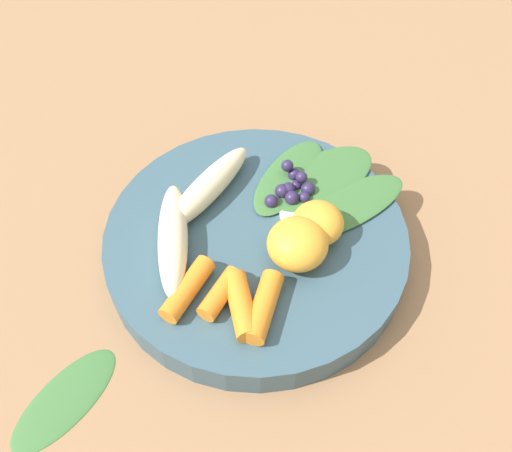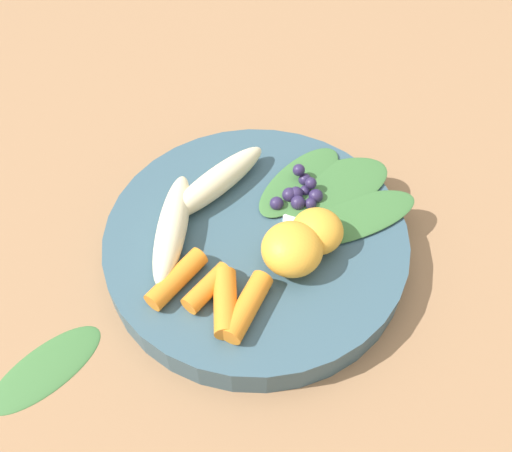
# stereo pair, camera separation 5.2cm
# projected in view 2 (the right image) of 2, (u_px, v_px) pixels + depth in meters

# --- Properties ---
(ground_plane) EXTENTS (2.40, 2.40, 0.00)m
(ground_plane) POSITION_uv_depth(u_px,v_px,m) (256.00, 252.00, 0.56)
(ground_plane) COLOR #99704C
(bowl) EXTENTS (0.29, 0.29, 0.03)m
(bowl) POSITION_uv_depth(u_px,v_px,m) (256.00, 243.00, 0.54)
(bowl) COLOR #385666
(bowl) RESTS_ON ground_plane
(banana_peeled_left) EXTENTS (0.04, 0.13, 0.03)m
(banana_peeled_left) POSITION_uv_depth(u_px,v_px,m) (172.00, 225.00, 0.52)
(banana_peeled_left) COLOR beige
(banana_peeled_left) RESTS_ON bowl
(banana_peeled_right) EXTENTS (0.11, 0.11, 0.03)m
(banana_peeled_right) POSITION_uv_depth(u_px,v_px,m) (216.00, 182.00, 0.55)
(banana_peeled_right) COLOR beige
(banana_peeled_right) RESTS_ON bowl
(orange_segment_near) EXTENTS (0.05, 0.05, 0.04)m
(orange_segment_near) POSITION_uv_depth(u_px,v_px,m) (317.00, 231.00, 0.51)
(orange_segment_near) COLOR #F4A833
(orange_segment_near) RESTS_ON bowl
(orange_segment_far) EXTENTS (0.05, 0.05, 0.04)m
(orange_segment_far) POSITION_uv_depth(u_px,v_px,m) (292.00, 249.00, 0.49)
(orange_segment_far) COLOR #F4A833
(orange_segment_far) RESTS_ON bowl
(carrot_front) EXTENTS (0.05, 0.06, 0.02)m
(carrot_front) POSITION_uv_depth(u_px,v_px,m) (177.00, 279.00, 0.49)
(carrot_front) COLOR orange
(carrot_front) RESTS_ON bowl
(carrot_mid_left) EXTENTS (0.05, 0.05, 0.02)m
(carrot_mid_left) POSITION_uv_depth(u_px,v_px,m) (208.00, 288.00, 0.48)
(carrot_mid_left) COLOR orange
(carrot_mid_left) RESTS_ON bowl
(carrot_mid_right) EXTENTS (0.02, 0.06, 0.02)m
(carrot_mid_right) POSITION_uv_depth(u_px,v_px,m) (225.00, 303.00, 0.47)
(carrot_mid_right) COLOR orange
(carrot_mid_right) RESTS_ON bowl
(carrot_rear) EXTENTS (0.05, 0.07, 0.02)m
(carrot_rear) POSITION_uv_depth(u_px,v_px,m) (247.00, 307.00, 0.47)
(carrot_rear) COLOR orange
(carrot_rear) RESTS_ON bowl
(blueberry_pile) EXTENTS (0.05, 0.05, 0.02)m
(blueberry_pile) POSITION_uv_depth(u_px,v_px,m) (299.00, 193.00, 0.55)
(blueberry_pile) COLOR #2D234C
(blueberry_pile) RESTS_ON bowl
(coconut_shred_patch) EXTENTS (0.04, 0.04, 0.00)m
(coconut_shred_patch) POSITION_uv_depth(u_px,v_px,m) (304.00, 220.00, 0.54)
(coconut_shred_patch) COLOR white
(coconut_shred_patch) RESTS_ON bowl
(kale_leaf_left) EXTENTS (0.15, 0.09, 0.01)m
(kale_leaf_left) POSITION_uv_depth(u_px,v_px,m) (351.00, 218.00, 0.54)
(kale_leaf_left) COLOR #3D7038
(kale_leaf_left) RESTS_ON bowl
(kale_leaf_right) EXTENTS (0.14, 0.11, 0.01)m
(kale_leaf_right) POSITION_uv_depth(u_px,v_px,m) (333.00, 187.00, 0.56)
(kale_leaf_right) COLOR #3D7038
(kale_leaf_right) RESTS_ON bowl
(kale_leaf_rear) EXTENTS (0.12, 0.12, 0.01)m
(kale_leaf_rear) POSITION_uv_depth(u_px,v_px,m) (300.00, 181.00, 0.57)
(kale_leaf_rear) COLOR #3D7038
(kale_leaf_rear) RESTS_ON bowl
(kale_leaf_stray) EXTENTS (0.11, 0.10, 0.01)m
(kale_leaf_stray) POSITION_uv_depth(u_px,v_px,m) (46.00, 367.00, 0.48)
(kale_leaf_stray) COLOR #3D7038
(kale_leaf_stray) RESTS_ON ground_plane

